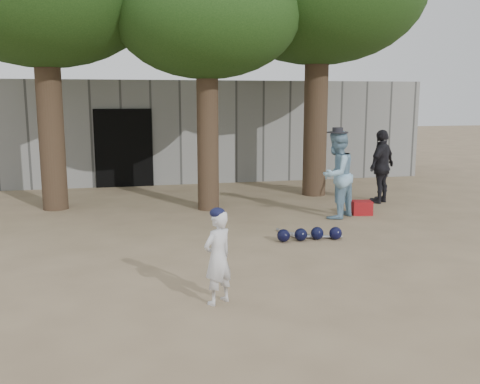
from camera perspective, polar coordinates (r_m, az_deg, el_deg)
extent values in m
plane|color=#937C5E|center=(8.12, -2.56, -7.99)|extent=(70.00, 70.00, 0.00)
imported|color=silver|center=(6.58, -2.38, -7.00)|extent=(0.51, 0.47, 1.17)
imported|color=#81ACC8|center=(11.36, 10.23, 1.81)|extent=(1.13, 1.09, 1.83)
imported|color=black|center=(13.26, 14.88, 2.65)|extent=(1.09, 0.95, 1.76)
cube|color=#A11519|center=(11.91, 12.85, -1.65)|extent=(0.47, 0.39, 0.30)
cube|color=gray|center=(15.69, -7.95, 6.27)|extent=(16.00, 0.35, 3.00)
cube|color=black|center=(15.47, -12.29, 4.59)|extent=(1.60, 0.08, 2.20)
cube|color=slate|center=(18.18, -8.67, 6.76)|extent=(16.00, 5.00, 3.00)
sphere|color=black|center=(9.47, 4.66, -4.65)|extent=(0.23, 0.23, 0.23)
sphere|color=black|center=(9.57, 6.51, -4.54)|extent=(0.23, 0.23, 0.23)
sphere|color=black|center=(9.70, 8.23, -4.37)|extent=(0.23, 0.23, 0.23)
sphere|color=black|center=(9.75, 10.16, -4.35)|extent=(0.23, 0.23, 0.23)
cylinder|color=#AFB0B6|center=(9.96, 5.12, -4.44)|extent=(0.25, 0.71, 0.06)
cylinder|color=#AFB0B6|center=(9.91, 6.33, -4.55)|extent=(0.53, 0.57, 0.06)
cylinder|color=#AFB0B6|center=(9.86, 7.55, -4.65)|extent=(0.67, 0.38, 0.06)
cylinder|color=#AFB0B6|center=(9.81, 8.78, -4.75)|extent=(0.71, 0.21, 0.06)
cylinder|color=brown|center=(12.68, -19.75, 10.55)|extent=(0.56, 0.56, 5.50)
cylinder|color=brown|center=(11.96, -3.50, 9.97)|extent=(0.48, 0.48, 5.00)
ellipsoid|color=#284C19|center=(12.08, -3.59, 18.06)|extent=(4.00, 4.00, 2.60)
cylinder|color=brown|center=(13.93, 8.15, 11.55)|extent=(0.60, 0.60, 5.80)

